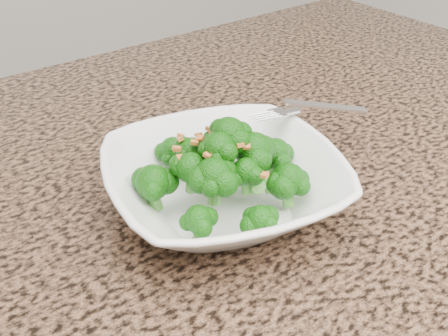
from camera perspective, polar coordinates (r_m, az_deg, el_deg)
granite_counter at (r=0.55m, az=-7.99°, el=-10.79°), size 1.64×1.04×0.03m
bowl at (r=0.59m, az=0.00°, el=-1.62°), size 0.30×0.30×0.06m
broccoli_pile at (r=0.56m, az=0.00°, el=3.68°), size 0.22×0.22×0.06m
garlic_topping at (r=0.54m, az=0.00°, el=6.92°), size 0.13×0.13×0.01m
fork at (r=0.66m, az=7.06°, el=5.80°), size 0.18×0.10×0.01m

